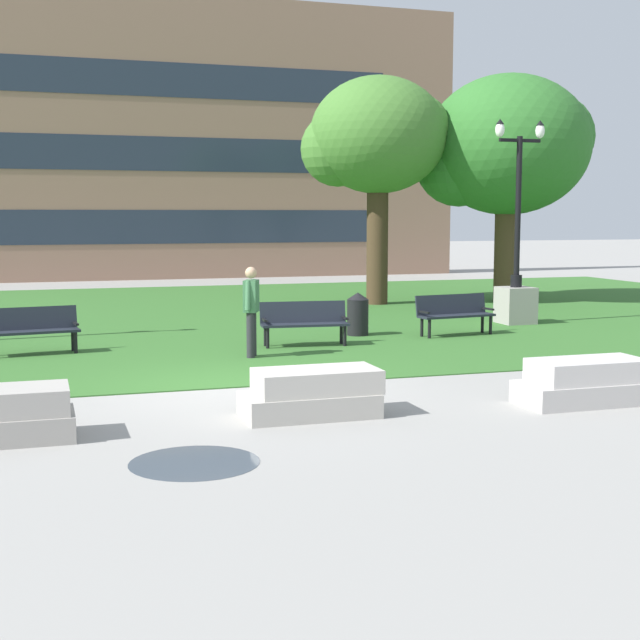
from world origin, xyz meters
TOP-DOWN VIEW (x-y plane):
  - ground_plane at (0.00, 0.00)m, footprint 140.00×140.00m
  - grass_lawn at (0.00, 10.00)m, footprint 40.00×20.00m
  - concrete_block_left at (0.63, -2.23)m, footprint 1.83×0.90m
  - concrete_block_right at (4.59, -2.63)m, footprint 1.85×0.90m
  - puddle at (-1.27, -4.01)m, footprint 1.44×1.44m
  - park_bench_near_left at (-3.01, 4.47)m, footprint 1.85×0.75m
  - park_bench_near_right at (6.02, 4.50)m, footprint 1.85×0.74m
  - park_bench_far_left at (2.36, 3.96)m, footprint 1.84×0.71m
  - lamp_post_center at (8.44, 5.99)m, footprint 1.32×0.80m
  - tree_far_right at (10.96, 11.17)m, footprint 5.26×5.01m
  - tree_near_left at (6.86, 11.56)m, footprint 4.26×4.06m
  - trash_bin at (3.95, 5.10)m, footprint 0.49×0.49m
  - person_bystander_far_lawn at (0.98, 2.82)m, footprint 0.38×0.60m
  - building_facade_distant at (1.79, 24.50)m, footprint 27.13×1.03m

SIDE VIEW (x-z plane):
  - ground_plane at x=0.00m, z-range 0.00..0.00m
  - puddle at x=-1.27m, z-range 0.00..0.01m
  - grass_lawn at x=0.00m, z-range 0.00..0.02m
  - concrete_block_left at x=0.63m, z-range -0.01..0.63m
  - concrete_block_right at x=4.59m, z-range -0.01..0.63m
  - trash_bin at x=3.95m, z-range 0.02..0.98m
  - park_bench_near_left at x=-3.01m, z-range 0.09..0.99m
  - park_bench_near_right at x=6.02m, z-range 0.09..0.99m
  - park_bench_far_left at x=2.36m, z-range 0.09..0.99m
  - person_bystander_far_lawn at x=0.98m, z-range 0.13..1.84m
  - lamp_post_center at x=8.44m, z-range -1.46..3.52m
  - tree_far_right at x=10.96m, z-range 1.28..8.21m
  - tree_near_left at x=6.86m, z-range 1.57..8.32m
  - building_facade_distant at x=1.79m, z-range -0.01..11.72m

